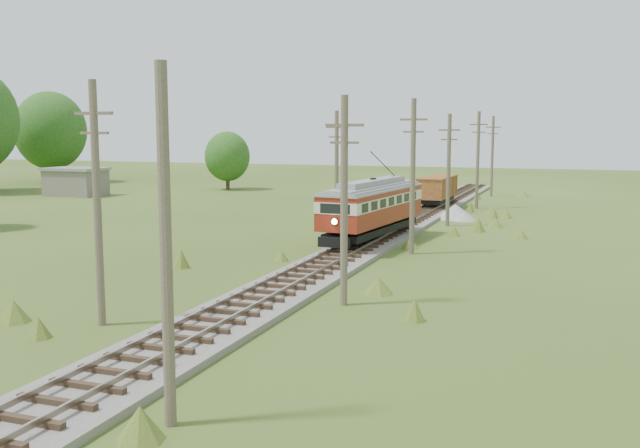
% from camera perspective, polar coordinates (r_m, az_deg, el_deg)
% --- Properties ---
extents(railbed_main, '(3.60, 96.00, 0.57)m').
position_cam_1_polar(railbed_main, '(45.68, 4.24, -1.32)').
color(railbed_main, '#605B54').
rests_on(railbed_main, ground).
extents(streetcar, '(3.92, 11.81, 5.34)m').
position_cam_1_polar(streetcar, '(45.35, 4.26, 1.58)').
color(streetcar, black).
rests_on(streetcar, ground).
extents(gondola, '(2.57, 7.31, 2.41)m').
position_cam_1_polar(gondola, '(66.46, 9.38, 2.82)').
color(gondola, black).
rests_on(gondola, ground).
extents(gravel_pile, '(3.35, 3.56, 1.22)m').
position_cam_1_polar(gravel_pile, '(58.96, 10.88, 0.93)').
color(gravel_pile, gray).
rests_on(gravel_pile, ground).
extents(utility_pole_r_1, '(0.30, 0.30, 8.80)m').
position_cam_1_polar(utility_pole_r_1, '(17.34, -12.23, -1.95)').
color(utility_pole_r_1, brown).
rests_on(utility_pole_r_1, ground).
extents(utility_pole_r_2, '(1.60, 0.30, 8.60)m').
position_cam_1_polar(utility_pole_r_2, '(29.00, 1.94, 2.02)').
color(utility_pole_r_2, brown).
rests_on(utility_pole_r_2, ground).
extents(utility_pole_r_3, '(1.60, 0.30, 9.00)m').
position_cam_1_polar(utility_pole_r_3, '(41.52, 7.43, 3.91)').
color(utility_pole_r_3, brown).
rests_on(utility_pole_r_3, ground).
extents(utility_pole_r_4, '(1.60, 0.30, 8.40)m').
position_cam_1_polar(utility_pole_r_4, '(54.31, 10.24, 4.37)').
color(utility_pole_r_4, brown).
rests_on(utility_pole_r_4, ground).
extents(utility_pole_r_5, '(1.60, 0.30, 8.90)m').
position_cam_1_polar(utility_pole_r_5, '(67.08, 12.51, 5.11)').
color(utility_pole_r_5, brown).
rests_on(utility_pole_r_5, ground).
extents(utility_pole_r_6, '(1.60, 0.30, 8.70)m').
position_cam_1_polar(utility_pole_r_6, '(80.00, 13.62, 5.37)').
color(utility_pole_r_6, brown).
rests_on(utility_pole_r_6, ground).
extents(utility_pole_l_a, '(1.60, 0.30, 9.00)m').
position_cam_1_polar(utility_pole_l_a, '(27.17, -17.40, 1.74)').
color(utility_pole_l_a, brown).
rests_on(utility_pole_l_a, ground).
extents(utility_pole_l_b, '(1.60, 0.30, 8.60)m').
position_cam_1_polar(utility_pole_l_b, '(52.28, 1.33, 4.48)').
color(utility_pole_l_b, brown).
rests_on(utility_pole_l_b, ground).
extents(tree_left_5, '(9.66, 9.66, 12.44)m').
position_cam_1_polar(tree_left_5, '(104.75, -20.76, 7.00)').
color(tree_left_5, '#38281C').
rests_on(tree_left_5, ground).
extents(tree_mid_a, '(5.46, 5.46, 7.03)m').
position_cam_1_polar(tree_mid_a, '(87.35, -7.43, 5.38)').
color(tree_mid_a, '#38281C').
rests_on(tree_mid_a, ground).
extents(shed, '(6.40, 4.40, 3.10)m').
position_cam_1_polar(shed, '(83.17, -18.96, 3.24)').
color(shed, slate).
rests_on(shed, ground).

